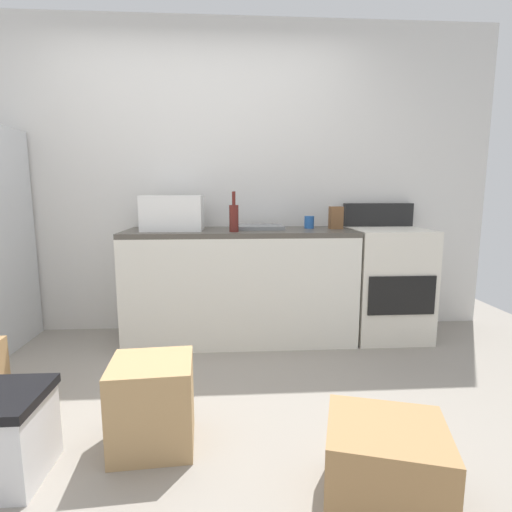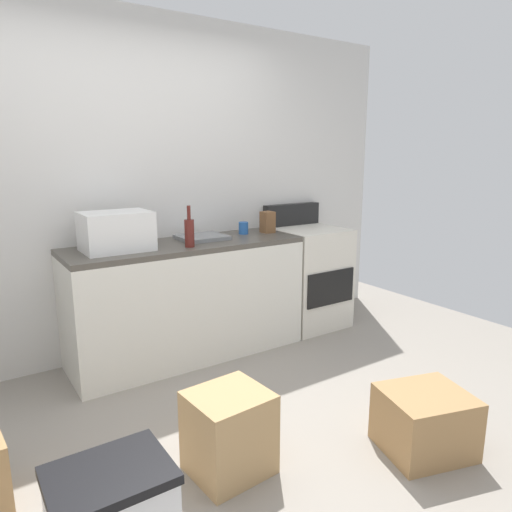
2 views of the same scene
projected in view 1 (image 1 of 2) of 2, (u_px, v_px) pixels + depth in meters
The scene contains 11 objects.
ground_plane at pixel (189, 421), 2.09m from camera, with size 6.00×6.00×0.00m, color gray.
wall_back at pixel (203, 180), 3.41m from camera, with size 5.00×0.10×2.60m, color silver.
kitchen_counter at pixel (240, 285), 3.22m from camera, with size 1.80×0.60×0.90m.
stove_oven at pixel (386, 281), 3.30m from camera, with size 0.60×0.61×1.10m.
microwave at pixel (173, 213), 3.10m from camera, with size 0.46×0.34×0.27m, color white.
sink_basin at pixel (261, 227), 3.22m from camera, with size 0.36×0.32×0.03m, color slate.
wine_bottle at pixel (234, 217), 2.97m from camera, with size 0.07×0.07×0.30m.
coffee_mug at pixel (309, 222), 3.27m from camera, with size 0.08×0.08×0.10m, color #2659A5.
knife_block at pixel (336, 218), 3.22m from camera, with size 0.10×0.10×0.18m, color brown.
cardboard_box_medium at pixel (385, 466), 1.50m from camera, with size 0.44×0.39×0.33m, color #A37A4C.
cardboard_box_small at pixel (153, 404), 1.86m from camera, with size 0.37×0.34×0.42m, color tan.
Camera 1 is at (0.23, -1.95, 1.19)m, focal length 27.84 mm.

